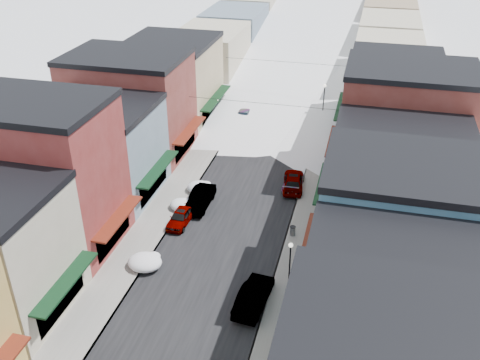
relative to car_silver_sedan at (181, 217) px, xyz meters
The scene contains 31 objects.
road 34.82m from the car_silver_sedan, 82.91° to the left, with size 10.00×160.00×0.01m, color black.
sidewalk_left 34.63m from the car_silver_sedan, 93.81° to the left, with size 3.20×160.00×0.15m, color gray.
sidewalk_right 36.23m from the car_silver_sedan, 72.49° to the left, with size 3.20×160.00×0.15m, color gray.
curb_left 34.56m from the car_silver_sedan, 91.24° to the left, with size 0.10×160.00×0.15m, color slate.
curb_right 35.80m from the car_silver_sedan, 74.86° to the left, with size 0.10×160.00×0.15m, color slate.
bldg_l_brick_near 11.99m from the car_silver_sedan, 152.21° to the right, with size 12.30×8.20×12.50m.
bldg_l_grayblue 10.31m from the car_silver_sedan, 158.23° to the left, with size 11.30×9.20×9.00m.
bldg_l_brick_far 16.69m from the car_silver_sedan, 128.25° to the left, with size 13.30×9.20×11.00m.
bldg_l_tan 24.62m from the car_silver_sedan, 111.52° to the left, with size 11.30×11.20×10.00m.
bldg_r_green 22.44m from the car_silver_sedan, 37.56° to the right, with size 11.30×9.20×9.50m.
bldg_r_blue 18.62m from the car_silver_sedan, 14.27° to the right, with size 11.30×9.20×10.50m.
bldg_r_cream 18.95m from the car_silver_sedan, 14.19° to the left, with size 12.30×9.20×9.00m.
bldg_r_brick_far 23.48m from the car_silver_sedan, 36.23° to the left, with size 13.30×9.20×11.50m.
bldg_r_tan 29.62m from the car_silver_sedan, 53.40° to the left, with size 11.30×11.20×9.50m.
distant_blocks 57.81m from the car_silver_sedan, 85.73° to the left, with size 34.00×55.00×8.00m.
overhead_cables 23.13m from the car_silver_sedan, 78.97° to the left, with size 16.40×15.04×0.04m.
car_silver_sedan is the anchor object (origin of this frame).
car_dark_hatch 3.23m from the car_silver_sedan, 75.67° to the left, with size 1.70×4.86×1.60m, color black.
car_silver_wagon 23.23m from the car_silver_sedan, 90.00° to the left, with size 2.13×5.24×1.52m, color #9C9EA4.
car_green_sedan 12.06m from the car_silver_sedan, 45.20° to the right, with size 1.73×4.96×1.63m, color black.
car_gray_suv 12.11m from the car_silver_sedan, 44.77° to the left, with size 1.95×4.85×1.65m, color gray.
car_black_sedan 12.20m from the car_silver_sedan, 45.19° to the left, with size 1.88×4.62×1.34m, color black.
car_lane_silver 34.47m from the car_silver_sedan, 86.00° to the left, with size 1.99×4.94×1.68m, color gray.
car_lane_white 39.10m from the car_silver_sedan, 82.80° to the left, with size 2.36×5.11×1.42m, color silver.
trash_can 9.86m from the car_silver_sedan, ahead, with size 0.50×0.50×0.85m.
streetlamp_near 12.54m from the car_silver_sedan, 30.74° to the right, with size 0.33×0.33×4.02m.
streetlamp_far 27.69m from the car_silver_sedan, 69.85° to the left, with size 0.40×0.40×4.76m.
planter_far 16.75m from the car_silver_sedan, 50.28° to the right, with size 0.31×0.31×0.55m, color #30642E.
snow_pile_near 6.52m from the car_silver_sedan, 95.13° to the right, with size 2.68×2.85×1.14m.
snow_pile_mid 2.37m from the car_silver_sedan, 104.29° to the left, with size 2.34×2.64×0.99m.
snow_pile_far 5.65m from the car_silver_sedan, 89.82° to the left, with size 2.53×2.76×1.07m.
Camera 1 is at (10.27, -11.36, 26.37)m, focal length 40.00 mm.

